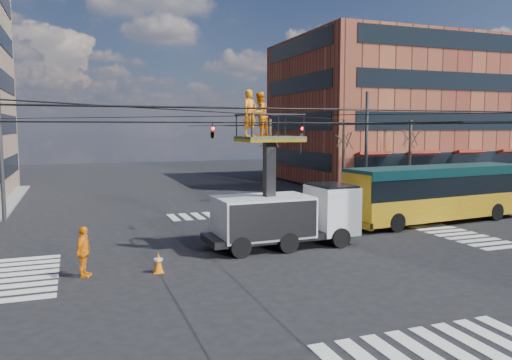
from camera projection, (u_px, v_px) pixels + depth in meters
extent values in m
plane|color=black|center=(277.00, 253.00, 21.56)|extent=(120.00, 120.00, 0.00)
cube|color=slate|center=(394.00, 183.00, 48.34)|extent=(18.00, 18.00, 0.12)
cube|color=black|center=(9.00, 167.00, 39.29)|extent=(0.12, 13.60, 1.50)
cube|color=black|center=(6.00, 124.00, 38.94)|extent=(0.12, 13.60, 1.50)
cube|color=black|center=(4.00, 81.00, 38.59)|extent=(0.12, 13.60, 1.50)
cube|color=black|center=(2.00, 37.00, 38.24)|extent=(0.12, 13.60, 1.50)
cube|color=maroon|center=(387.00, 112.00, 50.76)|extent=(20.00, 16.00, 14.00)
cube|color=black|center=(439.00, 161.00, 43.76)|extent=(17.00, 0.12, 1.58)
cube|color=black|center=(297.00, 158.00, 47.82)|extent=(0.12, 13.60, 1.58)
cube|color=black|center=(441.00, 121.00, 43.39)|extent=(17.00, 0.12, 1.57)
cube|color=black|center=(297.00, 122.00, 47.45)|extent=(0.12, 13.60, 1.57)
cube|color=black|center=(442.00, 80.00, 43.03)|extent=(17.00, 0.12, 1.57)
cube|color=black|center=(298.00, 85.00, 47.09)|extent=(0.12, 13.60, 1.57)
cube|color=black|center=(444.00, 39.00, 42.66)|extent=(17.00, 0.12, 1.57)
cube|color=black|center=(298.00, 47.00, 46.72)|extent=(0.12, 13.60, 1.57)
cylinder|color=#2D2D30|center=(366.00, 147.00, 36.45)|extent=(0.24, 0.24, 8.00)
cylinder|color=#2D2D30|center=(1.00, 152.00, 28.25)|extent=(0.24, 0.24, 8.00)
cylinder|color=black|center=(206.00, 123.00, 32.17)|extent=(24.00, 0.03, 0.03)
cylinder|color=black|center=(498.00, 122.00, 25.06)|extent=(0.03, 24.00, 0.03)
cylinder|color=black|center=(278.00, 116.00, 20.94)|extent=(24.02, 24.02, 0.03)
cylinder|color=black|center=(278.00, 116.00, 20.94)|extent=(24.02, 24.02, 0.03)
cylinder|color=black|center=(289.00, 122.00, 19.85)|extent=(24.00, 0.03, 0.03)
cylinder|color=black|center=(267.00, 123.00, 22.09)|extent=(24.00, 0.03, 0.03)
cylinder|color=black|center=(251.00, 125.00, 20.57)|extent=(0.03, 24.00, 0.03)
cylinder|color=black|center=(304.00, 125.00, 21.39)|extent=(0.03, 24.00, 0.03)
imported|color=black|center=(301.00, 134.00, 24.68)|extent=(0.16, 0.20, 1.00)
imported|color=black|center=(212.00, 129.00, 25.16)|extent=(0.26, 1.24, 0.50)
cylinder|color=#382B21|center=(270.00, 161.00, 35.56)|extent=(0.24, 0.24, 6.00)
cylinder|color=#382B21|center=(344.00, 160.00, 37.61)|extent=(0.24, 0.24, 6.00)
cylinder|color=#382B21|center=(410.00, 158.00, 39.66)|extent=(0.24, 0.24, 6.00)
cube|color=black|center=(281.00, 235.00, 22.66)|extent=(7.07, 2.42, 0.30)
cube|color=silver|center=(331.00, 209.00, 23.52)|extent=(1.87, 2.46, 2.20)
cube|color=black|center=(332.00, 193.00, 23.44)|extent=(1.67, 2.35, 0.80)
cube|color=silver|center=(263.00, 216.00, 22.24)|extent=(4.28, 2.63, 1.80)
cylinder|color=black|center=(340.00, 238.00, 22.50)|extent=(0.91, 0.38, 0.90)
cylinder|color=black|center=(316.00, 228.00, 24.63)|extent=(0.91, 0.38, 0.90)
cylinder|color=black|center=(288.00, 243.00, 21.54)|extent=(0.91, 0.38, 0.90)
cylinder|color=black|center=(267.00, 232.00, 23.66)|extent=(0.91, 0.38, 0.90)
cylinder|color=black|center=(240.00, 247.00, 20.72)|extent=(0.91, 0.38, 0.90)
cylinder|color=black|center=(223.00, 236.00, 22.85)|extent=(0.91, 0.38, 0.90)
cube|color=black|center=(269.00, 178.00, 22.17)|extent=(0.46, 0.46, 3.56)
cube|color=#414A2C|center=(269.00, 138.00, 21.98)|extent=(2.66, 2.18, 0.12)
cube|color=yellow|center=(269.00, 140.00, 21.99)|extent=(2.66, 2.18, 0.12)
imported|color=orange|center=(250.00, 113.00, 20.90)|extent=(0.85, 0.74, 1.96)
imported|color=orange|center=(260.00, 114.00, 22.20)|extent=(1.20, 1.14, 1.96)
cube|color=orange|center=(437.00, 205.00, 28.64)|extent=(11.74, 3.77, 1.30)
cube|color=black|center=(438.00, 185.00, 28.52)|extent=(11.74, 3.72, 1.10)
cube|color=#0B3334|center=(438.00, 171.00, 28.44)|extent=(11.74, 3.77, 0.50)
cube|color=orange|center=(357.00, 200.00, 26.11)|extent=(0.50, 2.48, 2.80)
cube|color=orange|center=(505.00, 189.00, 31.05)|extent=(0.50, 2.48, 2.80)
cube|color=black|center=(356.00, 222.00, 26.21)|extent=(0.42, 2.60, 0.30)
cube|color=gold|center=(359.00, 177.00, 26.02)|extent=(0.26, 1.60, 0.35)
cylinder|color=black|center=(396.00, 222.00, 25.88)|extent=(1.03, 0.40, 1.00)
cylinder|color=black|center=(367.00, 215.00, 27.99)|extent=(1.03, 0.40, 1.00)
cylinder|color=black|center=(496.00, 212.00, 29.14)|extent=(1.03, 0.40, 1.00)
cylinder|color=black|center=(463.00, 206.00, 31.25)|extent=(1.03, 0.40, 1.00)
cone|color=orange|center=(158.00, 262.00, 18.60)|extent=(0.36, 0.36, 0.78)
imported|color=orange|center=(84.00, 252.00, 17.99)|extent=(0.82, 1.18, 1.86)
imported|color=orange|center=(328.00, 219.00, 24.38)|extent=(1.34, 1.42, 1.92)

